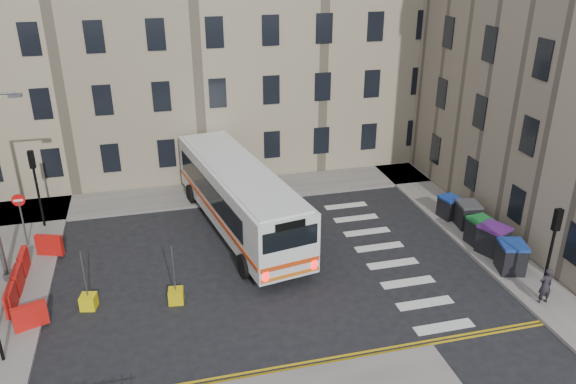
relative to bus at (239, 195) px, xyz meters
name	(u,v)px	position (x,y,z in m)	size (l,w,h in m)	color
ground	(302,262)	(2.23, -3.90, -1.93)	(120.00, 120.00, 0.00)	black
pavement_north	(161,198)	(-3.77, 4.70, -1.86)	(36.00, 3.20, 0.15)	slate
pavement_east	(437,204)	(11.23, 0.10, -1.86)	(2.40, 26.00, 0.15)	slate
terrace_north	(127,29)	(-4.77, 11.60, 6.69)	(38.30, 10.80, 17.20)	tan
traffic_light_east	(553,241)	(10.83, -9.40, 0.94)	(0.28, 0.22, 4.10)	black
traffic_light_nw	(35,177)	(-9.77, 2.60, 0.94)	(0.28, 0.22, 4.10)	black
no_entry_north	(20,209)	(-10.27, 0.60, 0.14)	(0.60, 0.08, 3.00)	#595B5E
roadworks_barriers	(27,279)	(-9.61, -3.40, -1.28)	(1.66, 6.26, 1.00)	red
bus	(239,195)	(0.00, 0.00, 0.00)	(4.98, 12.59, 3.35)	silver
wheelie_bin_a	(511,257)	(10.90, -7.12, -1.09)	(1.37, 1.49, 1.37)	black
wheelie_bin_b	(493,240)	(11.03, -5.53, -1.08)	(1.50, 1.58, 1.38)	black
wheelie_bin_c	(480,231)	(10.92, -4.63, -1.11)	(1.18, 1.32, 1.33)	black
wheelie_bin_d	(467,215)	(11.31, -2.81, -1.12)	(1.19, 1.32, 1.31)	black
wheelie_bin_e	(449,207)	(10.94, -1.63, -1.20)	(1.10, 1.20, 1.15)	black
pedestrian	(545,286)	(10.77, -9.59, -0.99)	(0.58, 0.38, 1.59)	black
bollard_yellow	(176,296)	(-3.63, -5.70, -1.63)	(0.60, 0.60, 0.60)	gold
bollard_chevron	(89,302)	(-7.08, -5.23, -1.63)	(0.60, 0.60, 0.60)	yellow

